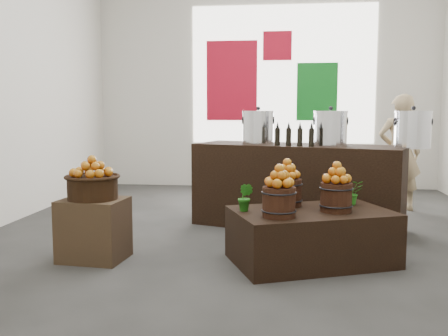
# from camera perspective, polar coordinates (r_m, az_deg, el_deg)

# --- Properties ---
(ground) EXTENTS (7.00, 7.00, 0.00)m
(ground) POSITION_cam_1_polar(r_m,az_deg,el_deg) (5.65, 3.42, -7.47)
(ground) COLOR #3C3B39
(ground) RESTS_ON ground
(back_wall) EXTENTS (6.00, 0.04, 4.00)m
(back_wall) POSITION_cam_1_polar(r_m,az_deg,el_deg) (9.00, 4.79, 10.55)
(back_wall) COLOR silver
(back_wall) RESTS_ON ground
(back_opening) EXTENTS (3.20, 0.02, 2.40)m
(back_opening) POSITION_cam_1_polar(r_m,az_deg,el_deg) (8.98, 6.73, 10.54)
(back_opening) COLOR white
(back_opening) RESTS_ON back_wall
(deco_red_left) EXTENTS (0.90, 0.04, 1.40)m
(deco_red_left) POSITION_cam_1_polar(r_m,az_deg,el_deg) (9.01, 0.90, 9.93)
(deco_red_left) COLOR #B30D24
(deco_red_left) RESTS_ON back_wall
(deco_green_right) EXTENTS (0.70, 0.04, 1.00)m
(deco_green_right) POSITION_cam_1_polar(r_m,az_deg,el_deg) (8.97, 10.58, 8.56)
(deco_green_right) COLOR #106D1D
(deco_green_right) RESTS_ON back_wall
(deco_red_upper) EXTENTS (0.50, 0.04, 0.50)m
(deco_red_upper) POSITION_cam_1_polar(r_m,az_deg,el_deg) (9.02, 6.12, 13.72)
(deco_red_upper) COLOR #B30D24
(deco_red_upper) RESTS_ON back_wall
(crate) EXTENTS (0.61, 0.52, 0.57)m
(crate) POSITION_cam_1_polar(r_m,az_deg,el_deg) (4.77, -14.65, -6.80)
(crate) COLOR #4F3C25
(crate) RESTS_ON ground
(wicker_basket) EXTENTS (0.45, 0.45, 0.21)m
(wicker_basket) POSITION_cam_1_polar(r_m,az_deg,el_deg) (4.70, -14.78, -2.21)
(wicker_basket) COLOR black
(wicker_basket) RESTS_ON crate
(apples_in_basket) EXTENTS (0.35, 0.35, 0.19)m
(apples_in_basket) POSITION_cam_1_polar(r_m,az_deg,el_deg) (4.67, -14.85, 0.18)
(apples_in_basket) COLOR #A41305
(apples_in_basket) RESTS_ON wicker_basket
(display_table) EXTENTS (1.60, 1.31, 0.48)m
(display_table) POSITION_cam_1_polar(r_m,az_deg,el_deg) (4.61, 9.95, -7.70)
(display_table) COLOR black
(display_table) RESTS_ON ground
(apple_bucket_front_left) EXTENTS (0.28, 0.28, 0.26)m
(apple_bucket_front_left) POSITION_cam_1_polar(r_m,az_deg,el_deg) (4.21, 6.29, -3.89)
(apple_bucket_front_left) COLOR #34190E
(apple_bucket_front_left) RESTS_ON display_table
(apples_in_bucket_front_left) EXTENTS (0.21, 0.21, 0.19)m
(apples_in_bucket_front_left) POSITION_cam_1_polar(r_m,az_deg,el_deg) (4.18, 6.33, -0.91)
(apples_in_bucket_front_left) COLOR #A41305
(apples_in_bucket_front_left) RESTS_ON apple_bucket_front_left
(apple_bucket_front_right) EXTENTS (0.28, 0.28, 0.26)m
(apple_bucket_front_right) POSITION_cam_1_polar(r_m,az_deg,el_deg) (4.52, 12.69, -3.29)
(apple_bucket_front_right) COLOR #34190E
(apple_bucket_front_right) RESTS_ON display_table
(apples_in_bucket_front_right) EXTENTS (0.21, 0.21, 0.19)m
(apples_in_bucket_front_right) POSITION_cam_1_polar(r_m,az_deg,el_deg) (4.49, 12.76, -0.51)
(apples_in_bucket_front_right) COLOR #A41305
(apples_in_bucket_front_right) RESTS_ON apple_bucket_front_right
(apple_bucket_rear) EXTENTS (0.28, 0.28, 0.26)m
(apple_bucket_rear) POSITION_cam_1_polar(r_m,az_deg,el_deg) (4.71, 7.19, -2.79)
(apple_bucket_rear) COLOR #34190E
(apple_bucket_rear) RESTS_ON display_table
(apples_in_bucket_rear) EXTENTS (0.21, 0.21, 0.19)m
(apples_in_bucket_rear) POSITION_cam_1_polar(r_m,az_deg,el_deg) (4.68, 7.23, -0.12)
(apples_in_bucket_rear) COLOR #A41305
(apples_in_bucket_rear) RESTS_ON apple_bucket_rear
(herb_garnish_right) EXTENTS (0.25, 0.24, 0.24)m
(herb_garnish_right) POSITION_cam_1_polar(r_m,az_deg,el_deg) (4.89, 14.31, -2.72)
(herb_garnish_right) COLOR #1E6916
(herb_garnish_right) RESTS_ON display_table
(herb_garnish_left) EXTENTS (0.17, 0.16, 0.25)m
(herb_garnish_left) POSITION_cam_1_polar(r_m,az_deg,el_deg) (4.43, 2.46, -3.36)
(herb_garnish_left) COLOR #1E6916
(herb_garnish_left) RESTS_ON display_table
(counter) EXTENTS (2.51, 1.47, 0.98)m
(counter) POSITION_cam_1_polar(r_m,az_deg,el_deg) (5.91, 8.30, -2.08)
(counter) COLOR black
(counter) RESTS_ON ground
(stock_pot_left) EXTENTS (0.37, 0.37, 0.37)m
(stock_pot_left) POSITION_cam_1_polar(r_m,az_deg,el_deg) (6.00, 3.92, 4.58)
(stock_pot_left) COLOR silver
(stock_pot_left) RESTS_ON counter
(stock_pot_center) EXTENTS (0.37, 0.37, 0.37)m
(stock_pot_center) POSITION_cam_1_polar(r_m,az_deg,el_deg) (5.75, 12.06, 4.36)
(stock_pot_center) COLOR silver
(stock_pot_center) RESTS_ON counter
(stock_pot_right) EXTENTS (0.37, 0.37, 0.37)m
(stock_pot_right) POSITION_cam_1_polar(r_m,az_deg,el_deg) (5.62, 20.75, 4.03)
(stock_pot_right) COLOR silver
(stock_pot_right) RESTS_ON counter
(oil_cruets) EXTENTS (0.35, 0.17, 0.27)m
(oil_cruets) POSITION_cam_1_polar(r_m,az_deg,el_deg) (5.62, 7.71, 3.90)
(oil_cruets) COLOR black
(oil_cruets) RESTS_ON counter
(shopper) EXTENTS (0.58, 0.38, 1.60)m
(shopper) POSITION_cam_1_polar(r_m,az_deg,el_deg) (7.25, 19.44, 1.67)
(shopper) COLOR tan
(shopper) RESTS_ON ground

